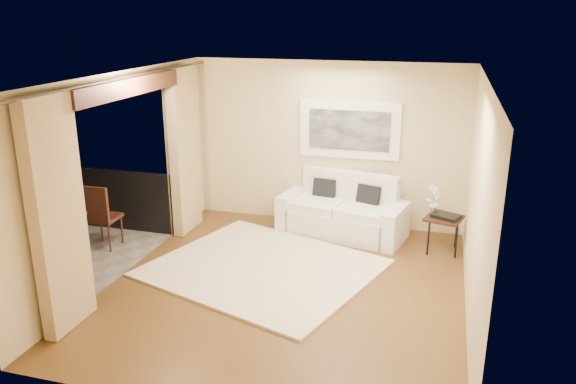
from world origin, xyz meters
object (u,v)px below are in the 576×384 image
(side_table, at_px, (444,221))
(balcony_chair_near, at_px, (60,249))
(orchid, at_px, (434,198))
(bistro_table, at_px, (58,222))
(balcony_chair_far, at_px, (99,212))
(ice_bucket, at_px, (52,206))
(sofa, at_px, (344,213))

(side_table, distance_m, balcony_chair_near, 5.32)
(balcony_chair_near, bearing_deg, side_table, 14.43)
(orchid, height_order, bistro_table, orchid)
(balcony_chair_far, bearing_deg, side_table, -166.52)
(bistro_table, relative_size, ice_bucket, 3.47)
(sofa, distance_m, bistro_table, 4.30)
(side_table, xyz_separation_m, ice_bucket, (-5.39, -1.74, 0.31))
(bistro_table, xyz_separation_m, ice_bucket, (-0.17, 0.14, 0.18))
(sofa, distance_m, ice_bucket, 4.39)
(sofa, distance_m, balcony_chair_near, 4.27)
(side_table, distance_m, bistro_table, 5.55)
(bistro_table, height_order, balcony_chair_far, balcony_chair_far)
(bistro_table, xyz_separation_m, balcony_chair_near, (0.59, -0.73, -0.04))
(orchid, relative_size, ice_bucket, 2.28)
(balcony_chair_near, relative_size, ice_bucket, 4.96)
(side_table, height_order, ice_bucket, ice_bucket)
(bistro_table, bearing_deg, side_table, 19.82)
(ice_bucket, bearing_deg, sofa, 28.45)
(side_table, bearing_deg, sofa, 167.69)
(balcony_chair_near, bearing_deg, orchid, 16.94)
(bistro_table, xyz_separation_m, balcony_chair_far, (0.28, 0.57, -0.02))
(balcony_chair_near, bearing_deg, sofa, 28.81)
(side_table, xyz_separation_m, bistro_table, (-5.22, -1.88, 0.13))
(bistro_table, distance_m, ice_bucket, 0.29)
(ice_bucket, bearing_deg, orchid, 20.09)
(sofa, bearing_deg, bistro_table, -136.79)
(bistro_table, distance_m, balcony_chair_near, 0.94)
(sofa, relative_size, bistro_table, 3.07)
(sofa, bearing_deg, balcony_chair_far, -142.02)
(balcony_chair_far, height_order, balcony_chair_near, balcony_chair_far)
(ice_bucket, bearing_deg, bistro_table, -39.50)
(orchid, bearing_deg, balcony_chair_near, -148.05)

